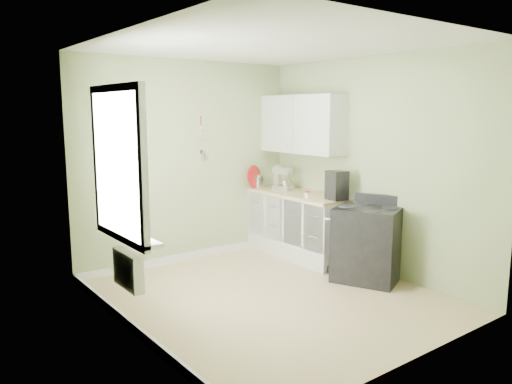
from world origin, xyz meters
TOP-DOWN VIEW (x-y plane):
  - floor at (0.00, 0.00)m, footprint 3.20×3.60m
  - ceiling at (0.00, 0.00)m, footprint 3.20×3.60m
  - wall_back at (0.00, 1.81)m, footprint 3.20×0.02m
  - wall_left at (-1.61, 0.00)m, footprint 0.02×3.60m
  - wall_right at (1.61, 0.00)m, footprint 0.02×3.60m
  - base_cabinets at (1.30, 1.00)m, footprint 0.60×1.60m
  - countertop at (1.29, 1.00)m, footprint 0.64×1.60m
  - upper_cabinets at (1.43, 1.10)m, footprint 0.35×1.40m
  - window at (-1.58, 0.30)m, footprint 0.06×1.14m
  - window_sill at (-1.51, 0.30)m, footprint 0.18×1.14m
  - radiator at (-1.54, 0.25)m, footprint 0.12×0.50m
  - wall_utensils at (0.20, 1.78)m, footprint 0.02×0.14m
  - stove at (1.28, -0.25)m, footprint 0.92×0.93m
  - stand_mixer at (1.27, 1.33)m, footprint 0.24×0.32m
  - kettle at (1.13, 1.72)m, footprint 0.19×0.11m
  - coffee_maker at (1.30, 0.30)m, footprint 0.24×0.26m
  - red_tray at (1.05, 1.72)m, footprint 0.33×0.18m
  - jar at (1.10, 0.63)m, footprint 0.08×0.08m
  - plant_a at (-1.50, 0.12)m, footprint 0.20×0.20m
  - plant_b at (-1.50, 0.28)m, footprint 0.20×0.21m
  - plant_c at (-1.50, 0.53)m, footprint 0.23×0.23m

SIDE VIEW (x-z plane):
  - floor at x=0.00m, z-range -0.02..0.00m
  - base_cabinets at x=1.30m, z-range 0.00..0.87m
  - stove at x=1.28m, z-range -0.05..0.97m
  - radiator at x=-1.54m, z-range 0.38..0.73m
  - window_sill at x=-1.51m, z-range 0.86..0.90m
  - countertop at x=1.29m, z-range 0.87..0.91m
  - jar at x=1.10m, z-range 0.91..0.99m
  - kettle at x=1.13m, z-range 0.91..1.10m
  - plant_b at x=-1.50m, z-range 0.90..1.19m
  - plant_a at x=-1.50m, z-range 0.90..1.22m
  - plant_c at x=-1.50m, z-range 0.90..1.22m
  - stand_mixer at x=1.27m, z-range 0.88..1.24m
  - red_tray at x=1.05m, z-range 0.91..1.25m
  - coffee_maker at x=1.30m, z-range 0.90..1.27m
  - wall_back at x=0.00m, z-range 0.00..2.70m
  - wall_left at x=-1.61m, z-range 0.00..2.70m
  - wall_right at x=1.61m, z-range 0.00..2.70m
  - window at x=-1.58m, z-range 0.83..2.27m
  - wall_utensils at x=0.20m, z-range 1.27..1.85m
  - upper_cabinets at x=1.43m, z-range 1.45..2.25m
  - ceiling at x=0.00m, z-range 2.70..2.72m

